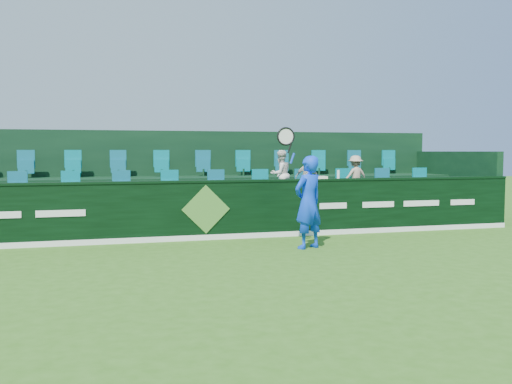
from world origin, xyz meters
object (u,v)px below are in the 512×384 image
object	(u,v)px
towel	(318,177)
drinks_bottle	(338,174)
spectator_middle	(307,178)
spectator_right	(355,176)
tennis_player	(308,202)
spectator_left	(281,174)

from	to	relation	value
towel	drinks_bottle	world-z (taller)	drinks_bottle
spectator_middle	spectator_right	size ratio (longest dim) A/B	0.95
tennis_player	spectator_middle	size ratio (longest dim) A/B	2.44
spectator_right	towel	xyz separation A→B (m)	(-1.51, -1.12, 0.03)
spectator_left	towel	bearing A→B (deg)	97.57
spectator_left	drinks_bottle	world-z (taller)	spectator_left
spectator_left	towel	xyz separation A→B (m)	(0.58, -1.12, -0.04)
spectator_left	spectator_middle	size ratio (longest dim) A/B	1.19
spectator_left	towel	size ratio (longest dim) A/B	3.13
spectator_left	tennis_player	bearing A→B (deg)	63.31
drinks_bottle	towel	bearing A→B (deg)	180.00
drinks_bottle	spectator_left	bearing A→B (deg)	134.49
tennis_player	spectator_middle	xyz separation A→B (m)	(1.08, 2.88, 0.35)
spectator_right	towel	world-z (taller)	spectator_right
towel	drinks_bottle	bearing A→B (deg)	0.00
tennis_player	spectator_left	xyz separation A→B (m)	(0.35, 2.88, 0.45)
tennis_player	drinks_bottle	distance (m)	2.33
spectator_middle	spectator_left	bearing A→B (deg)	21.89
spectator_right	drinks_bottle	bearing A→B (deg)	41.33
spectator_right	drinks_bottle	distance (m)	1.50
towel	drinks_bottle	xyz separation A→B (m)	(0.52, 0.00, 0.07)
spectator_right	drinks_bottle	world-z (taller)	spectator_right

